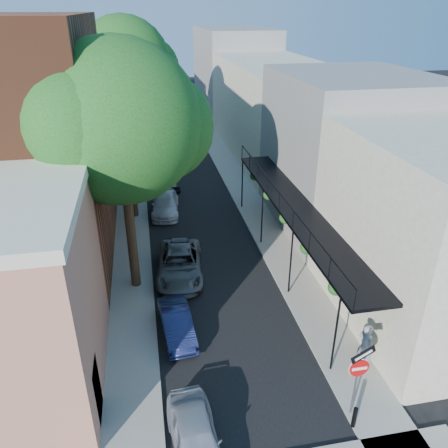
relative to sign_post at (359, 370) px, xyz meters
name	(u,v)px	position (x,y,z in m)	size (l,w,h in m)	color
road_surface	(177,157)	(-3.16, 29.03, -2.03)	(6.00, 64.00, 0.01)	black
sidewalk_left	(132,159)	(-7.16, 29.03, -1.98)	(2.00, 64.00, 0.12)	gray
sidewalk_right	(220,154)	(0.84, 29.03, -1.98)	(2.00, 64.00, 0.12)	gray
buildings_left	(59,109)	(-12.46, 27.79, 2.90)	(10.10, 59.10, 12.00)	#BA715F
buildings_right	(276,105)	(5.83, 28.51, 2.39)	(9.80, 55.00, 10.00)	beige
sign_post	(359,370)	(0.00, 0.00, 0.00)	(0.89, 0.17, 2.99)	#595B60
bollard	(354,417)	(-0.16, -0.47, -1.52)	(0.14, 0.14, 0.80)	black
oak_near	(130,124)	(-6.53, 9.29, 5.84)	(7.48, 6.80, 11.42)	#351F15
oak_mid	(131,106)	(-6.58, 17.26, 5.02)	(6.60, 6.00, 10.20)	#351F15
oak_far	(131,66)	(-6.51, 26.30, 6.22)	(7.70, 7.00, 11.90)	#351F15
parked_car_a	(195,438)	(-5.26, -0.34, -1.42)	(1.46, 3.62, 1.23)	#9195A1
parked_car_b	(177,323)	(-5.32, 5.15, -1.48)	(1.18, 3.38, 1.11)	#151C44
parked_car_c	(180,264)	(-4.75, 9.59, -1.37)	(2.22, 4.81, 1.34)	#525559
parked_car_d	(165,204)	(-4.96, 17.30, -1.43)	(1.70, 4.18, 1.21)	silver
parked_car_e	(167,180)	(-4.56, 21.70, -1.43)	(1.43, 3.57, 1.22)	black
parked_car_f	(162,158)	(-4.56, 27.37, -1.48)	(1.18, 3.39, 1.12)	slate
pedestrian	(365,347)	(1.32, 1.87, -0.92)	(0.73, 0.48, 1.99)	gray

